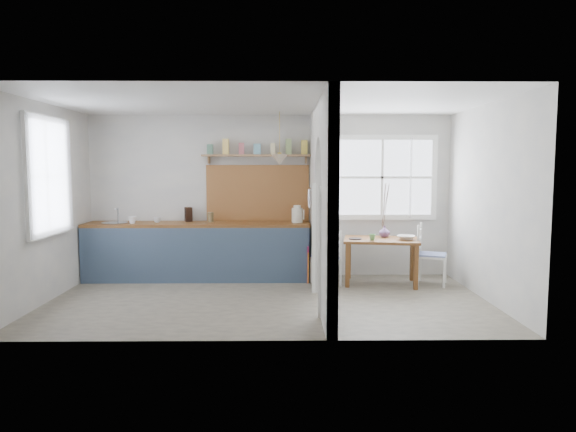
{
  "coord_description": "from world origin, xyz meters",
  "views": [
    {
      "loc": [
        0.19,
        -6.69,
        1.77
      ],
      "look_at": [
        0.27,
        0.31,
        1.1
      ],
      "focal_mm": 32.0,
      "sensor_mm": 36.0,
      "label": 1
    }
  ],
  "objects_px": {
    "kettle": "(297,214)",
    "chair_left": "(326,257)",
    "vase": "(384,231)",
    "chair_right": "(432,255)",
    "dining_table": "(381,261)"
  },
  "relations": [
    {
      "from": "kettle",
      "to": "chair_left",
      "type": "bearing_deg",
      "value": -37.94
    },
    {
      "from": "vase",
      "to": "chair_right",
      "type": "bearing_deg",
      "value": -19.56
    },
    {
      "from": "kettle",
      "to": "vase",
      "type": "bearing_deg",
      "value": -1.38
    },
    {
      "from": "chair_left",
      "to": "chair_right",
      "type": "distance_m",
      "value": 1.6
    },
    {
      "from": "chair_left",
      "to": "vase",
      "type": "xyz_separation_m",
      "value": [
        0.93,
        0.24,
        0.36
      ]
    },
    {
      "from": "chair_right",
      "to": "kettle",
      "type": "relative_size",
      "value": 3.37
    },
    {
      "from": "dining_table",
      "to": "kettle",
      "type": "bearing_deg",
      "value": 173.91
    },
    {
      "from": "kettle",
      "to": "dining_table",
      "type": "bearing_deg",
      "value": -9.95
    },
    {
      "from": "chair_left",
      "to": "kettle",
      "type": "relative_size",
      "value": 3.07
    },
    {
      "from": "chair_right",
      "to": "kettle",
      "type": "xyz_separation_m",
      "value": [
        -2.02,
        0.4,
        0.58
      ]
    },
    {
      "from": "dining_table",
      "to": "chair_right",
      "type": "relative_size",
      "value": 1.21
    },
    {
      "from": "chair_right",
      "to": "kettle",
      "type": "height_order",
      "value": "kettle"
    },
    {
      "from": "dining_table",
      "to": "chair_right",
      "type": "height_order",
      "value": "chair_right"
    },
    {
      "from": "chair_right",
      "to": "vase",
      "type": "relative_size",
      "value": 5.22
    },
    {
      "from": "dining_table",
      "to": "chair_left",
      "type": "xyz_separation_m",
      "value": [
        -0.84,
        -0.05,
        0.07
      ]
    }
  ]
}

